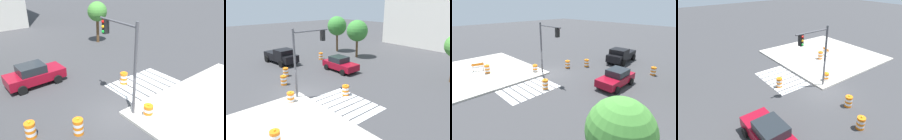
# 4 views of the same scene
# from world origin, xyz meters

# --- Properties ---
(ground_plane) EXTENTS (120.00, 120.00, 0.00)m
(ground_plane) POSITION_xyz_m (0.00, 0.00, 0.00)
(ground_plane) COLOR #38383A
(sidewalk_corner) EXTENTS (12.00, 12.00, 0.15)m
(sidewalk_corner) POSITION_xyz_m (6.00, -6.00, 0.07)
(sidewalk_corner) COLOR #BCB7AD
(sidewalk_corner) RESTS_ON ground
(crosswalk_stripes) EXTENTS (5.10, 3.20, 0.02)m
(crosswalk_stripes) POSITION_xyz_m (4.00, 1.80, 0.01)
(crosswalk_stripes) COLOR silver
(crosswalk_stripes) RESTS_ON ground
(sports_car) EXTENTS (4.32, 2.18, 1.63)m
(sports_car) POSITION_xyz_m (-2.46, 6.94, 0.81)
(sports_car) COLOR maroon
(sports_car) RESTS_ON ground
(traffic_barrel_near_corner) EXTENTS (0.56, 0.56, 1.02)m
(traffic_barrel_near_corner) POSITION_xyz_m (1.02, -1.40, 0.45)
(traffic_barrel_near_corner) COLOR orange
(traffic_barrel_near_corner) RESTS_ON ground
(traffic_barrel_crosswalk_end) EXTENTS (0.56, 0.56, 1.02)m
(traffic_barrel_crosswalk_end) POSITION_xyz_m (-4.90, 1.35, 0.45)
(traffic_barrel_crosswalk_end) COLOR orange
(traffic_barrel_crosswalk_end) RESTS_ON ground
(traffic_barrel_median_far) EXTENTS (0.56, 0.56, 1.02)m
(traffic_barrel_median_far) POSITION_xyz_m (-2.83, 0.03, 0.45)
(traffic_barrel_median_far) COLOR orange
(traffic_barrel_median_far) RESTS_ON ground
(traffic_barrel_far_curb) EXTENTS (0.56, 0.56, 1.02)m
(traffic_barrel_far_curb) POSITION_xyz_m (2.82, 2.75, 0.45)
(traffic_barrel_far_curb) COLOR orange
(traffic_barrel_far_curb) RESTS_ON ground
(traffic_barrel_on_sidewalk) EXTENTS (0.56, 0.56, 1.02)m
(traffic_barrel_on_sidewalk) POSITION_xyz_m (5.17, -4.68, 0.60)
(traffic_barrel_on_sidewalk) COLOR orange
(traffic_barrel_on_sidewalk) RESTS_ON sidewalk_corner
(construction_barricade) EXTENTS (1.39, 1.07, 1.00)m
(construction_barricade) POSITION_xyz_m (5.63, -6.25, 0.72)
(construction_barricade) COLOR silver
(construction_barricade) RESTS_ON sidewalk_corner
(traffic_light_pole) EXTENTS (0.47, 3.29, 5.50)m
(traffic_light_pole) POSITION_xyz_m (0.61, 0.54, 3.91)
(traffic_light_pole) COLOR #4C4C51
(traffic_light_pole) RESTS_ON sidewalk_corner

